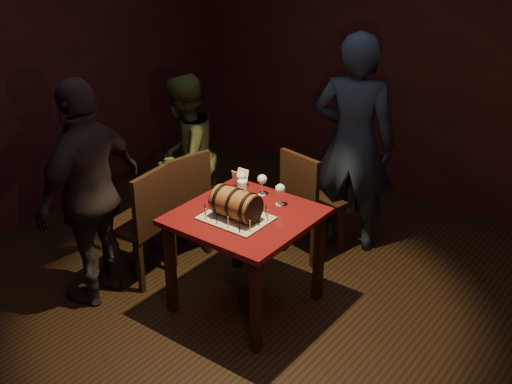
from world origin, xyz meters
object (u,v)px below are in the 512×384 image
person_left_rear (185,158)px  wine_glass_right (280,190)px  chair_left_rear (183,199)px  person_left_front (90,193)px  chair_left_front (143,219)px  pint_of_ale (242,191)px  pub_table (245,228)px  person_back (353,144)px  wine_glass_mid (262,180)px  chair_back (307,199)px  barrel_cake (236,204)px  wine_glass_left (241,177)px

person_left_rear → wine_glass_right: bearing=63.6°
chair_left_rear → person_left_front: 0.86m
chair_left_front → pint_of_ale: bearing=27.2°
pub_table → person_back: bearing=83.5°
person_back → wine_glass_mid: bearing=59.2°
chair_back → chair_left_front: 1.32m
wine_glass_mid → chair_back: size_ratio=0.17×
chair_left_rear → barrel_cake: bearing=-22.4°
pub_table → person_left_front: 1.13m
wine_glass_left → chair_left_rear: bearing=-177.9°
wine_glass_mid → chair_left_front: (-0.75, -0.51, -0.34)m
chair_left_front → person_left_front: 0.49m
pint_of_ale → chair_left_rear: bearing=173.1°
chair_back → chair_left_rear: size_ratio=1.00×
chair_left_front → barrel_cake: bearing=6.5°
person_back → person_left_rear: (-1.24, -0.68, -0.20)m
person_left_rear → pub_table: bearing=50.4°
pub_table → person_left_rear: 1.23m
wine_glass_right → person_left_rear: size_ratio=0.11×
wine_glass_left → chair_left_rear: size_ratio=0.17×
wine_glass_mid → wine_glass_right: bearing=-15.8°
wine_glass_left → pint_of_ale: 0.15m
wine_glass_left → person_back: bearing=68.4°
pub_table → wine_glass_mid: (-0.09, 0.32, 0.23)m
barrel_cake → person_back: person_back is taller
wine_glass_right → chair_back: bearing=103.4°
wine_glass_right → person_left_front: person_left_front is taller
chair_left_rear → chair_left_front: (-0.01, -0.44, 0.00)m
wine_glass_left → wine_glass_right: same height
person_back → chair_back: bearing=49.1°
barrel_cake → person_left_front: person_left_front is taller
person_back → wine_glass_right: bearing=71.4°
barrel_cake → chair_left_front: size_ratio=0.40×
pint_of_ale → person_back: 1.13m
barrel_cake → wine_glass_left: bearing=123.4°
pint_of_ale → wine_glass_left: bearing=131.6°
wine_glass_mid → chair_left_rear: chair_left_rear is taller
wine_glass_left → person_back: person_back is taller
wine_glass_left → pint_of_ale: size_ratio=1.07×
chair_back → chair_left_rear: (-0.80, -0.61, 0.00)m
chair_left_rear → person_left_rear: size_ratio=0.65×
pub_table → person_back: (0.14, 1.25, 0.28)m
pint_of_ale → person_back: size_ratio=0.08×
chair_left_rear → person_back: bearing=45.8°
pint_of_ale → person_left_front: person_left_front is taller
wine_glass_left → person_back: size_ratio=0.09×
pub_table → wine_glass_mid: size_ratio=5.59×
wine_glass_mid → person_left_front: 1.23m
barrel_cake → wine_glass_mid: size_ratio=2.33×
barrel_cake → chair_back: (-0.03, 0.95, -0.34)m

